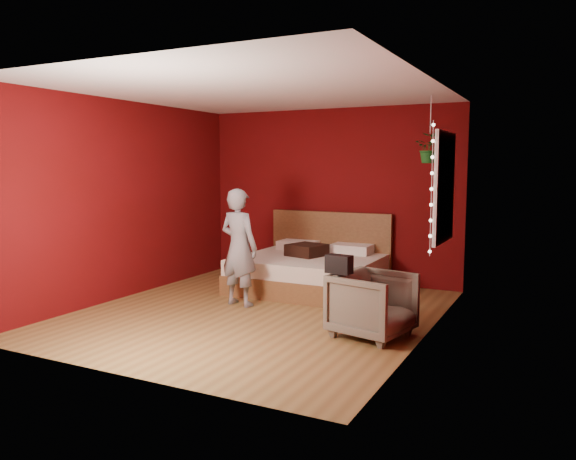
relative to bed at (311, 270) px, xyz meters
The scene contains 10 objects.
floor 1.50m from the bed, 91.48° to the right, with size 4.50×4.50×0.00m, color olive.
room_walls 2.04m from the bed, 91.48° to the right, with size 4.04×4.54×2.62m.
window 2.36m from the bed, 16.63° to the right, with size 0.05×0.97×1.27m.
fairy_lights 2.52m from the bed, 30.06° to the right, with size 0.04×0.04×1.45m.
bed is the anchor object (origin of this frame).
person 1.39m from the bed, 109.40° to the right, with size 0.54×0.35×1.47m, color slate.
armchair 2.29m from the bed, 49.69° to the right, with size 0.72×0.74×0.67m, color #666050.
handbag 2.33m from the bed, 58.63° to the right, with size 0.26×0.13×0.19m, color black.
throw_pillow 0.29m from the bed, 168.25° to the right, with size 0.46×0.46×0.16m, color black.
hanging_plant 2.37m from the bed, ahead, with size 0.38×0.35×0.82m.
Camera 1 is at (3.27, -5.66, 1.75)m, focal length 35.00 mm.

